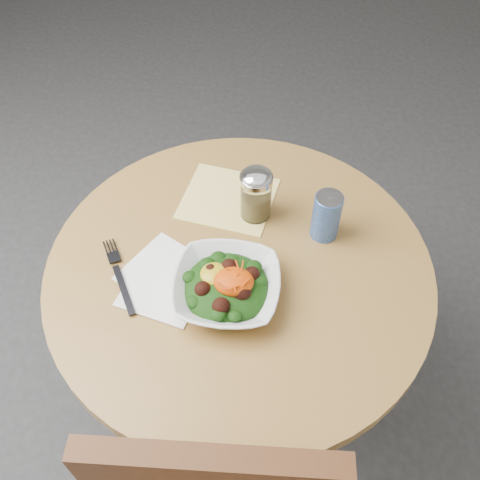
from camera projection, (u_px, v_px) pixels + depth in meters
The scene contains 8 objects.
ground at pixel (239, 395), 1.82m from camera, with size 6.00×6.00×0.00m, color #2A2A2C.
table at pixel (239, 309), 1.39m from camera, with size 0.90×0.90×0.75m.
cloth_napkin at pixel (228, 198), 1.37m from camera, with size 0.23×0.21×0.00m, color yellow.
paper_napkins at pixel (164, 279), 1.21m from camera, with size 0.24×0.27×0.00m.
salad_bowl at pixel (227, 287), 1.16m from camera, with size 0.25×0.25×0.09m.
fork at pixel (119, 273), 1.22m from camera, with size 0.11×0.21×0.00m.
spice_shaker at pixel (256, 194), 1.29m from camera, with size 0.08×0.08×0.14m.
beverage_can at pixel (326, 216), 1.25m from camera, with size 0.07×0.07×0.13m.
Camera 1 is at (0.03, -0.74, 1.75)m, focal length 40.00 mm.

